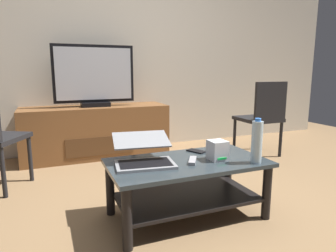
# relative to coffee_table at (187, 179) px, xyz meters

# --- Properties ---
(ground_plane) EXTENTS (7.68, 7.68, 0.00)m
(ground_plane) POSITION_rel_coffee_table_xyz_m (0.10, -0.02, -0.28)
(ground_plane) COLOR olive
(back_wall) EXTENTS (6.40, 0.12, 2.80)m
(back_wall) POSITION_rel_coffee_table_xyz_m (0.10, 2.09, 1.12)
(back_wall) COLOR beige
(back_wall) RESTS_ON ground
(coffee_table) EXTENTS (1.07, 0.56, 0.40)m
(coffee_table) POSITION_rel_coffee_table_xyz_m (0.00, 0.00, 0.00)
(coffee_table) COLOR #2D383D
(coffee_table) RESTS_ON ground
(media_cabinet) EXTENTS (1.66, 0.52, 0.59)m
(media_cabinet) POSITION_rel_coffee_table_xyz_m (-0.33, 1.77, 0.02)
(media_cabinet) COLOR brown
(media_cabinet) RESTS_ON ground
(television) EXTENTS (0.91, 0.20, 0.69)m
(television) POSITION_rel_coffee_table_xyz_m (-0.33, 1.75, 0.65)
(television) COLOR black
(television) RESTS_ON media_cabinet
(dining_chair) EXTENTS (0.44, 0.44, 0.88)m
(dining_chair) POSITION_rel_coffee_table_xyz_m (1.47, 1.02, 0.22)
(dining_chair) COLOR black
(dining_chair) RESTS_ON ground
(laptop) EXTENTS (0.43, 0.45, 0.17)m
(laptop) POSITION_rel_coffee_table_xyz_m (-0.29, 0.07, 0.19)
(laptop) COLOR gray
(laptop) RESTS_ON coffee_table
(router_box) EXTENTS (0.11, 0.12, 0.13)m
(router_box) POSITION_rel_coffee_table_xyz_m (0.20, -0.05, 0.19)
(router_box) COLOR silver
(router_box) RESTS_ON coffee_table
(water_bottle_near) EXTENTS (0.07, 0.07, 0.30)m
(water_bottle_near) POSITION_rel_coffee_table_xyz_m (0.40, -0.21, 0.27)
(water_bottle_near) COLOR silver
(water_bottle_near) RESTS_ON coffee_table
(cell_phone) EXTENTS (0.12, 0.16, 0.01)m
(cell_phone) POSITION_rel_coffee_table_xyz_m (0.16, 0.18, 0.13)
(cell_phone) COLOR black
(cell_phone) RESTS_ON coffee_table
(tv_remote) EXTENTS (0.12, 0.16, 0.02)m
(tv_remote) POSITION_rel_coffee_table_xyz_m (0.02, -0.04, 0.14)
(tv_remote) COLOR #99999E
(tv_remote) RESTS_ON coffee_table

